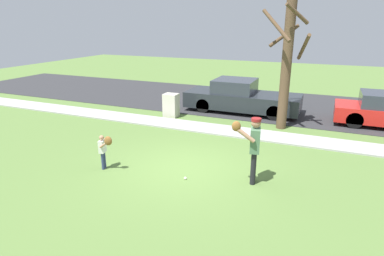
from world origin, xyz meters
TOP-DOWN VIEW (x-y plane):
  - ground_plane at (0.00, 3.50)m, footprint 48.00×48.00m
  - sidewalk_strip at (0.00, 3.60)m, footprint 36.00×1.20m
  - road_surface at (0.00, 8.60)m, footprint 36.00×6.80m
  - person_adult at (1.96, -0.17)m, footprint 0.68×0.74m
  - person_child at (-2.02, -0.98)m, footprint 0.51×0.36m
  - baseball at (0.31, -0.67)m, footprint 0.07×0.07m
  - utility_cabinet at (-2.73, 4.63)m, footprint 0.61×0.51m
  - street_tree_near at (2.00, 4.84)m, footprint 1.84×1.88m
  - parked_pickup_dark at (-0.13, 6.65)m, footprint 5.20×1.95m

SIDE VIEW (x-z plane):
  - ground_plane at x=0.00m, z-range 0.00..0.00m
  - road_surface at x=0.00m, z-range 0.00..0.02m
  - sidewalk_strip at x=0.00m, z-range 0.00..0.06m
  - baseball at x=0.31m, z-range 0.00..0.07m
  - utility_cabinet at x=-2.73m, z-range 0.00..1.03m
  - parked_pickup_dark at x=-0.13m, z-range -0.06..1.41m
  - person_child at x=-2.02m, z-range 0.16..1.21m
  - person_adult at x=1.96m, z-range 0.22..1.97m
  - street_tree_near at x=2.00m, z-range 0.16..4.96m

